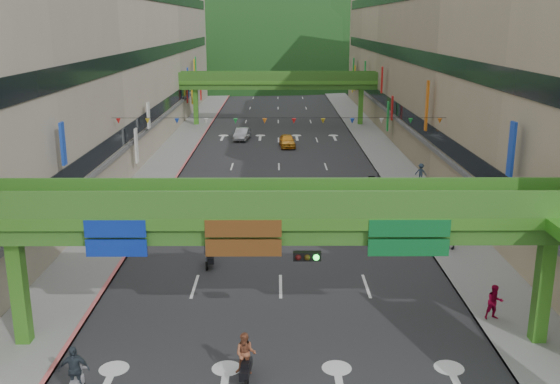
% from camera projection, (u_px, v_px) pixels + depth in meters
% --- Properties ---
extents(road_slab, '(18.00, 140.00, 0.02)m').
position_uv_depth(road_slab, '(279.00, 147.00, 69.27)').
color(road_slab, '#28282B').
rests_on(road_slab, ground).
extents(sidewalk_left, '(4.00, 140.00, 0.15)m').
position_uv_depth(sidewalk_left, '(180.00, 146.00, 69.20)').
color(sidewalk_left, gray).
rests_on(sidewalk_left, ground).
extents(sidewalk_right, '(4.00, 140.00, 0.15)m').
position_uv_depth(sidewalk_right, '(377.00, 146.00, 69.31)').
color(sidewalk_right, gray).
rests_on(sidewalk_right, ground).
extents(curb_left, '(0.20, 140.00, 0.18)m').
position_uv_depth(curb_left, '(197.00, 146.00, 69.21)').
color(curb_left, '#CC5959').
rests_on(curb_left, ground).
extents(curb_right, '(0.20, 140.00, 0.18)m').
position_uv_depth(curb_right, '(360.00, 146.00, 69.29)').
color(curb_right, gray).
rests_on(curb_right, ground).
extents(building_row_left, '(12.80, 95.00, 19.00)m').
position_uv_depth(building_row_left, '(102.00, 60.00, 66.69)').
color(building_row_left, '#9E937F').
rests_on(building_row_left, ground).
extents(building_row_right, '(12.80, 95.00, 19.00)m').
position_uv_depth(building_row_right, '(455.00, 60.00, 66.87)').
color(building_row_right, gray).
rests_on(building_row_right, ground).
extents(overpass_near, '(28.00, 12.27, 7.10)m').
position_uv_depth(overpass_near, '(305.00, 234.00, 24.87)').
color(overpass_near, '#4C9E2D').
rests_on(overpass_near, ground).
extents(overpass_far, '(28.00, 2.20, 7.10)m').
position_uv_depth(overpass_far, '(278.00, 85.00, 82.32)').
color(overpass_far, '#4C9E2D').
rests_on(overpass_far, ground).
extents(hill_left, '(168.00, 140.00, 112.00)m').
position_uv_depth(hill_left, '(224.00, 71.00, 175.32)').
color(hill_left, '#1C4419').
rests_on(hill_left, ground).
extents(hill_right, '(208.00, 176.00, 128.00)m').
position_uv_depth(hill_right, '(357.00, 66.00, 194.80)').
color(hill_right, '#1C4419').
rests_on(hill_right, ground).
extents(bunting_string, '(26.00, 0.36, 0.47)m').
position_uv_depth(bunting_string, '(279.00, 121.00, 48.41)').
color(bunting_string, black).
rests_on(bunting_string, ground).
extents(scooter_rider_near, '(0.74, 1.59, 2.11)m').
position_uv_depth(scooter_rider_near, '(209.00, 250.00, 35.02)').
color(scooter_rider_near, black).
rests_on(scooter_rider_near, ground).
extents(scooter_rider_mid, '(0.87, 1.60, 2.03)m').
position_uv_depth(scooter_rider_mid, '(246.00, 357.00, 23.74)').
color(scooter_rider_mid, black).
rests_on(scooter_rider_mid, ground).
extents(scooter_rider_left, '(1.13, 1.60, 2.22)m').
position_uv_depth(scooter_rider_left, '(74.00, 374.00, 22.46)').
color(scooter_rider_left, '#9897A0').
rests_on(scooter_rider_left, ground).
extents(scooter_rider_far, '(0.86, 1.59, 1.95)m').
position_uv_depth(scooter_rider_far, '(201.00, 209.00, 42.68)').
color(scooter_rider_far, maroon).
rests_on(scooter_rider_far, ground).
extents(parked_scooter_row, '(1.60, 11.55, 1.08)m').
position_uv_depth(parked_scooter_row, '(382.00, 198.00, 47.26)').
color(parked_scooter_row, black).
rests_on(parked_scooter_row, ground).
extents(car_silver, '(1.94, 4.33, 1.38)m').
position_uv_depth(car_silver, '(242.00, 134.00, 73.07)').
color(car_silver, '#A7A9AF').
rests_on(car_silver, ground).
extents(car_yellow, '(1.91, 4.15, 1.38)m').
position_uv_depth(car_yellow, '(287.00, 141.00, 68.85)').
color(car_yellow, '#F7A728').
rests_on(car_yellow, ground).
extents(pedestrian_red, '(0.87, 0.71, 1.66)m').
position_uv_depth(pedestrian_red, '(494.00, 305.00, 28.59)').
color(pedestrian_red, maroon).
rests_on(pedestrian_red, ground).
extents(pedestrian_dark, '(1.15, 1.00, 1.86)m').
position_uv_depth(pedestrian_dark, '(451.00, 236.00, 37.48)').
color(pedestrian_dark, black).
rests_on(pedestrian_dark, ground).
extents(pedestrian_blue, '(0.84, 0.70, 1.53)m').
position_uv_depth(pedestrian_blue, '(421.00, 174.00, 53.56)').
color(pedestrian_blue, '#2A3B4D').
rests_on(pedestrian_blue, ground).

